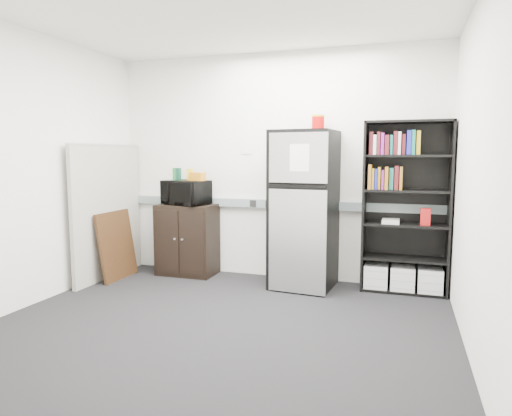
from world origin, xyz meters
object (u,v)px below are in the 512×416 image
(bookshelf, at_px, (406,209))
(microwave, at_px, (186,192))
(cubicle_partition, at_px, (108,211))
(refrigerator, at_px, (304,210))
(cabinet, at_px, (187,239))

(bookshelf, xyz_separation_m, microwave, (-2.58, -0.08, 0.12))
(cubicle_partition, height_order, microwave, cubicle_partition)
(cubicle_partition, relative_size, refrigerator, 0.92)
(cubicle_partition, height_order, cabinet, cubicle_partition)
(bookshelf, distance_m, refrigerator, 1.09)
(cabinet, relative_size, microwave, 1.63)
(cubicle_partition, distance_m, refrigerator, 2.37)
(bookshelf, relative_size, refrigerator, 1.05)
(bookshelf, xyz_separation_m, cubicle_partition, (-3.43, -0.49, -0.10))
(cubicle_partition, distance_m, cabinet, 1.02)
(cubicle_partition, xyz_separation_m, cabinet, (0.85, 0.42, -0.37))
(cubicle_partition, relative_size, cabinet, 1.84)
(bookshelf, bearing_deg, cabinet, -178.57)
(bookshelf, relative_size, cubicle_partition, 1.14)
(bookshelf, distance_m, microwave, 2.59)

